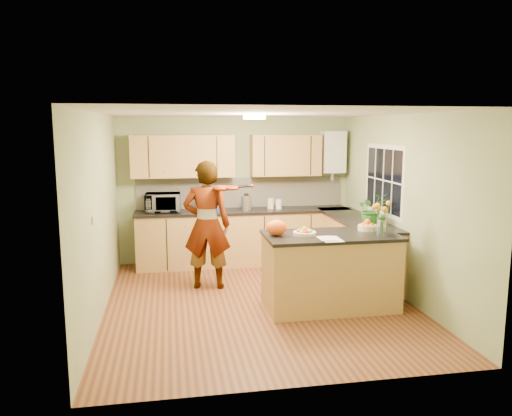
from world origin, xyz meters
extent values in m
plane|color=#582D19|center=(0.00, 0.00, 0.00)|extent=(4.50, 4.50, 0.00)
cube|color=silver|center=(0.00, 0.00, 2.50)|extent=(4.00, 4.50, 0.02)
cube|color=gray|center=(0.00, 2.25, 1.25)|extent=(4.00, 0.02, 2.50)
cube|color=gray|center=(0.00, -2.25, 1.25)|extent=(4.00, 0.02, 2.50)
cube|color=gray|center=(-2.00, 0.00, 1.25)|extent=(0.02, 4.50, 2.50)
cube|color=gray|center=(2.00, 0.00, 1.25)|extent=(0.02, 4.50, 2.50)
cube|color=#A17740|center=(0.10, 1.95, 0.45)|extent=(3.60, 0.60, 0.90)
cube|color=black|center=(0.10, 1.94, 0.92)|extent=(3.64, 0.62, 0.04)
cube|color=#A17740|center=(1.70, 0.85, 0.45)|extent=(0.60, 2.20, 0.90)
cube|color=black|center=(1.69, 0.85, 0.92)|extent=(0.62, 2.24, 0.04)
cube|color=beige|center=(0.10, 2.23, 1.20)|extent=(3.60, 0.02, 0.52)
cube|color=#A17740|center=(-0.90, 2.08, 1.85)|extent=(1.70, 0.34, 0.70)
cube|color=#A17740|center=(0.85, 2.08, 1.85)|extent=(1.20, 0.34, 0.70)
cube|color=silver|center=(1.70, 2.09, 1.90)|extent=(0.40, 0.30, 0.72)
cylinder|color=silver|center=(1.70, 2.09, 1.50)|extent=(0.06, 0.06, 0.20)
cube|color=silver|center=(1.99, 0.60, 1.55)|extent=(0.01, 1.30, 1.05)
cube|color=black|center=(1.99, 0.60, 1.55)|extent=(0.01, 1.18, 0.92)
cube|color=silver|center=(-1.99, -0.60, 1.30)|extent=(0.02, 0.09, 0.09)
cylinder|color=#FFEABF|center=(0.00, 0.30, 2.46)|extent=(0.30, 0.30, 0.06)
cylinder|color=silver|center=(0.00, 0.30, 2.49)|extent=(0.10, 0.10, 0.02)
cube|color=#A17740|center=(0.88, -0.33, 0.47)|extent=(1.66, 0.83, 0.93)
cube|color=black|center=(0.88, -0.33, 0.95)|extent=(1.70, 0.87, 0.04)
cylinder|color=beige|center=(0.53, -0.33, 1.00)|extent=(0.29, 0.29, 0.04)
cylinder|color=beige|center=(1.43, -0.18, 1.01)|extent=(0.25, 0.25, 0.07)
cylinder|color=silver|center=(1.48, -0.51, 1.09)|extent=(0.11, 0.11, 0.23)
ellipsoid|color=#FF5A15|center=(0.18, -0.28, 1.07)|extent=(0.28, 0.25, 0.20)
cube|color=white|center=(0.78, -0.63, 0.98)|extent=(0.24, 0.33, 0.01)
imported|color=tan|center=(-0.62, 0.76, 0.93)|extent=(0.75, 0.56, 1.86)
imported|color=silver|center=(-1.25, 1.98, 1.10)|extent=(0.58, 0.41, 0.31)
cube|color=#203595|center=(-0.50, 1.92, 1.07)|extent=(0.35, 0.28, 0.26)
cylinder|color=silver|center=(0.14, 1.92, 1.06)|extent=(0.18, 0.18, 0.25)
sphere|color=black|center=(0.14, 1.92, 1.23)|extent=(0.09, 0.09, 0.09)
cylinder|color=beige|center=(0.58, 2.00, 1.03)|extent=(0.14, 0.14, 0.18)
cylinder|color=silver|center=(0.71, 1.95, 1.02)|extent=(0.14, 0.14, 0.17)
imported|color=#2A6E24|center=(1.70, 0.33, 1.17)|extent=(0.46, 0.41, 0.46)
camera|label=1|loc=(-1.14, -6.31, 2.32)|focal=35.00mm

